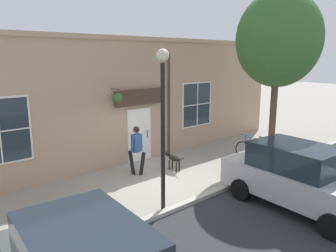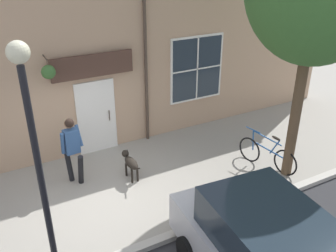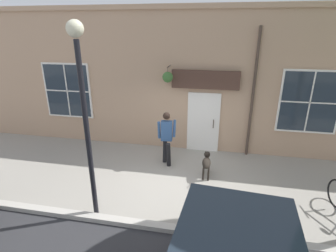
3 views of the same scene
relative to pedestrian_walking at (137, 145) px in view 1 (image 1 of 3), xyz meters
name	(u,v)px [view 1 (image 1 of 3)]	position (x,y,z in m)	size (l,w,h in m)	color
ground_plane	(164,178)	(0.91, 0.48, -1.06)	(90.00, 90.00, 0.00)	gray
storefront_facade	(124,101)	(-1.43, 0.48, 1.35)	(0.95, 18.00, 4.83)	tan
pedestrian_walking	(137,145)	(0.00, 0.00, 0.00)	(0.68, 0.55, 1.76)	black
dog_on_leash	(173,158)	(0.48, 1.29, -0.61)	(1.01, 0.26, 0.67)	black
street_tree_by_curb	(278,41)	(2.24, 4.94, 3.58)	(3.22, 2.89, 6.48)	brown
leaning_bicycle	(256,150)	(1.73, 4.67, -0.69)	(1.67, 0.54, 1.00)	black
parked_car_mid_block	(299,177)	(5.00, 1.82, -0.19)	(4.43, 2.20, 1.75)	#B7B7BC
street_lamp	(163,107)	(2.74, -1.13, 1.78)	(0.32, 0.32, 4.28)	black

